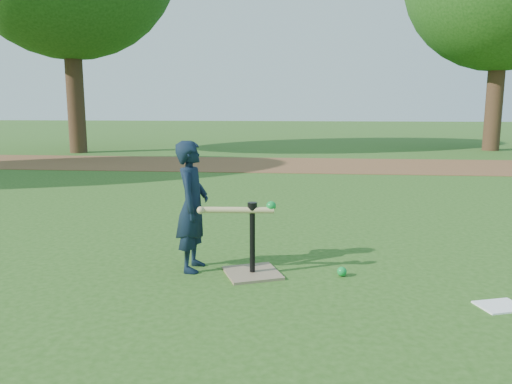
# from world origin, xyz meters

# --- Properties ---
(ground) EXTENTS (80.00, 80.00, 0.00)m
(ground) POSITION_xyz_m (0.00, 0.00, 0.00)
(ground) COLOR #285116
(ground) RESTS_ON ground
(dirt_strip) EXTENTS (24.00, 3.00, 0.01)m
(dirt_strip) POSITION_xyz_m (0.00, 7.50, 0.01)
(dirt_strip) COLOR brown
(dirt_strip) RESTS_ON ground
(child) EXTENTS (0.27, 0.41, 1.11)m
(child) POSITION_xyz_m (-0.18, -0.19, 0.56)
(child) COLOR black
(child) RESTS_ON ground
(wiffle_ball_ground) EXTENTS (0.08, 0.08, 0.08)m
(wiffle_ball_ground) POSITION_xyz_m (1.08, -0.24, 0.04)
(wiffle_ball_ground) COLOR #0D9735
(wiffle_ball_ground) RESTS_ON ground
(clipboard) EXTENTS (0.36, 0.31, 0.01)m
(clipboard) POSITION_xyz_m (2.15, -0.78, 0.01)
(clipboard) COLOR white
(clipboard) RESTS_ON ground
(batting_tee) EXTENTS (0.56, 0.56, 0.61)m
(batting_tee) POSITION_xyz_m (0.34, -0.27, 0.11)
(batting_tee) COLOR #897357
(batting_tee) RESTS_ON ground
(swing_action) EXTENTS (0.65, 0.14, 0.11)m
(swing_action) POSITION_xyz_m (0.24, -0.29, 0.56)
(swing_action) COLOR tan
(swing_action) RESTS_ON ground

